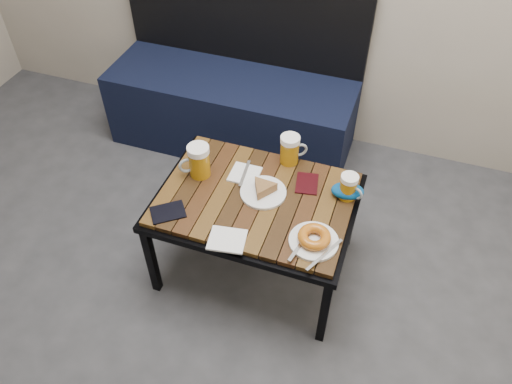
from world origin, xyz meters
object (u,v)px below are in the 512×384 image
(passport_navy, at_px, (168,212))
(plate_pie, at_px, (263,190))
(beer_mug_centre, at_px, (290,149))
(bench, at_px, (233,103))
(knit_pouch, at_px, (348,191))
(passport_burgundy, at_px, (307,183))
(plate_bagel, at_px, (314,239))
(cafe_table, at_px, (256,204))
(beer_mug_left, at_px, (198,161))
(beer_mug_right, at_px, (349,187))

(passport_navy, bearing_deg, plate_pie, 87.59)
(beer_mug_centre, xyz_separation_m, plate_pie, (-0.05, -0.23, -0.05))
(bench, xyz_separation_m, plate_pie, (0.46, -0.83, 0.22))
(beer_mug_centre, relative_size, knit_pouch, 1.02)
(beer_mug_centre, distance_m, passport_burgundy, 0.18)
(bench, bearing_deg, plate_bagel, -54.38)
(bench, bearing_deg, beer_mug_centre, -49.59)
(plate_bagel, distance_m, knit_pouch, 0.30)
(cafe_table, distance_m, passport_burgundy, 0.24)
(beer_mug_left, distance_m, beer_mug_centre, 0.41)
(beer_mug_right, relative_size, plate_bagel, 0.48)
(cafe_table, relative_size, beer_mug_right, 7.12)
(cafe_table, relative_size, knit_pouch, 6.14)
(plate_bagel, relative_size, passport_burgundy, 1.90)
(bench, relative_size, beer_mug_centre, 10.03)
(plate_pie, bearing_deg, beer_mug_left, 175.59)
(passport_navy, bearing_deg, knit_pouch, 79.33)
(cafe_table, bearing_deg, beer_mug_left, 169.75)
(cafe_table, bearing_deg, passport_burgundy, 38.32)
(beer_mug_right, height_order, knit_pouch, beer_mug_right)
(cafe_table, distance_m, passport_navy, 0.37)
(cafe_table, bearing_deg, beer_mug_centre, 75.02)
(plate_pie, bearing_deg, cafe_table, -130.10)
(cafe_table, height_order, beer_mug_right, beer_mug_right)
(cafe_table, distance_m, beer_mug_centre, 0.29)
(cafe_table, relative_size, plate_bagel, 3.41)
(cafe_table, relative_size, plate_pie, 4.28)
(plate_pie, distance_m, knit_pouch, 0.35)
(cafe_table, height_order, beer_mug_left, beer_mug_left)
(beer_mug_centre, height_order, passport_burgundy, beer_mug_centre)
(plate_pie, height_order, plate_bagel, plate_pie)
(cafe_table, xyz_separation_m, beer_mug_left, (-0.28, 0.05, 0.12))
(plate_bagel, bearing_deg, cafe_table, 151.22)
(beer_mug_right, bearing_deg, beer_mug_left, -151.20)
(plate_pie, xyz_separation_m, plate_bagel, (0.27, -0.19, 0.00))
(bench, bearing_deg, knit_pouch, -42.39)
(plate_pie, height_order, passport_burgundy, plate_pie)
(beer_mug_centre, height_order, plate_pie, beer_mug_centre)
(bench, xyz_separation_m, plate_bagel, (0.73, -1.02, 0.22))
(passport_navy, relative_size, passport_burgundy, 1.06)
(beer_mug_centre, xyz_separation_m, knit_pouch, (0.29, -0.13, -0.04))
(plate_pie, distance_m, passport_burgundy, 0.20)
(plate_bagel, bearing_deg, beer_mug_centre, 117.68)
(passport_navy, xyz_separation_m, passport_burgundy, (0.49, 0.35, -0.00))
(beer_mug_left, xyz_separation_m, passport_burgundy, (0.46, 0.09, -0.07))
(beer_mug_left, bearing_deg, knit_pouch, 152.21)
(bench, xyz_separation_m, beer_mug_centre, (0.51, -0.60, 0.27))
(beer_mug_right, bearing_deg, cafe_table, -138.82)
(beer_mug_centre, bearing_deg, bench, 97.80)
(cafe_table, distance_m, beer_mug_left, 0.31)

